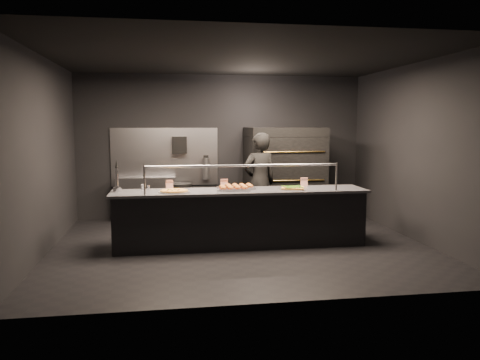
{
  "coord_description": "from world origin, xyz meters",
  "views": [
    {
      "loc": [
        -1.17,
        -7.36,
        1.96
      ],
      "look_at": [
        0.02,
        0.2,
        1.06
      ],
      "focal_mm": 35.0,
      "sensor_mm": 36.0,
      "label": 1
    }
  ],
  "objects_px": {
    "fire_extinguisher": "(206,168)",
    "towel_dispenser": "(179,145)",
    "slider_tray_b": "(239,187)",
    "square_pizza": "(293,188)",
    "beer_tap": "(117,183)",
    "worker": "(259,182)",
    "pizza_oven": "(284,174)",
    "trash_bin": "(181,202)",
    "round_pizza": "(174,191)",
    "slider_tray_a": "(234,188)",
    "prep_shelf": "(146,199)",
    "service_counter": "(240,218)"
  },
  "relations": [
    {
      "from": "fire_extinguisher",
      "to": "towel_dispenser",
      "type": "bearing_deg",
      "value": -178.96
    },
    {
      "from": "slider_tray_b",
      "to": "square_pizza",
      "type": "xyz_separation_m",
      "value": [
        0.85,
        -0.22,
        -0.01
      ]
    },
    {
      "from": "beer_tap",
      "to": "worker",
      "type": "bearing_deg",
      "value": 21.31
    },
    {
      "from": "pizza_oven",
      "to": "trash_bin",
      "type": "relative_size",
      "value": 2.46
    },
    {
      "from": "slider_tray_b",
      "to": "worker",
      "type": "bearing_deg",
      "value": 60.01
    },
    {
      "from": "pizza_oven",
      "to": "trash_bin",
      "type": "height_order",
      "value": "pizza_oven"
    },
    {
      "from": "fire_extinguisher",
      "to": "square_pizza",
      "type": "height_order",
      "value": "fire_extinguisher"
    },
    {
      "from": "worker",
      "to": "round_pizza",
      "type": "bearing_deg",
      "value": 19.72
    },
    {
      "from": "fire_extinguisher",
      "to": "slider_tray_a",
      "type": "xyz_separation_m",
      "value": [
        0.24,
        -2.4,
        -0.11
      ]
    },
    {
      "from": "pizza_oven",
      "to": "fire_extinguisher",
      "type": "xyz_separation_m",
      "value": [
        -1.55,
        0.5,
        0.09
      ]
    },
    {
      "from": "beer_tap",
      "to": "trash_bin",
      "type": "height_order",
      "value": "beer_tap"
    },
    {
      "from": "towel_dispenser",
      "to": "round_pizza",
      "type": "bearing_deg",
      "value": -93.74
    },
    {
      "from": "round_pizza",
      "to": "square_pizza",
      "type": "relative_size",
      "value": 1.1
    },
    {
      "from": "towel_dispenser",
      "to": "slider_tray_b",
      "type": "relative_size",
      "value": 0.67
    },
    {
      "from": "prep_shelf",
      "to": "fire_extinguisher",
      "type": "bearing_deg",
      "value": 3.66
    },
    {
      "from": "slider_tray_a",
      "to": "towel_dispenser",
      "type": "bearing_deg",
      "value": 108.21
    },
    {
      "from": "service_counter",
      "to": "pizza_oven",
      "type": "xyz_separation_m",
      "value": [
        1.2,
        1.9,
        0.5
      ]
    },
    {
      "from": "pizza_oven",
      "to": "slider_tray_a",
      "type": "xyz_separation_m",
      "value": [
        -1.31,
        -1.9,
        -0.01
      ]
    },
    {
      "from": "trash_bin",
      "to": "round_pizza",
      "type": "bearing_deg",
      "value": -94.14
    },
    {
      "from": "beer_tap",
      "to": "square_pizza",
      "type": "bearing_deg",
      "value": -3.3
    },
    {
      "from": "fire_extinguisher",
      "to": "round_pizza",
      "type": "relative_size",
      "value": 1.01
    },
    {
      "from": "slider_tray_a",
      "to": "worker",
      "type": "relative_size",
      "value": 0.31
    },
    {
      "from": "service_counter",
      "to": "fire_extinguisher",
      "type": "height_order",
      "value": "service_counter"
    },
    {
      "from": "service_counter",
      "to": "worker",
      "type": "distance_m",
      "value": 1.26
    },
    {
      "from": "round_pizza",
      "to": "trash_bin",
      "type": "distance_m",
      "value": 2.28
    },
    {
      "from": "service_counter",
      "to": "towel_dispenser",
      "type": "distance_m",
      "value": 2.78
    },
    {
      "from": "service_counter",
      "to": "worker",
      "type": "height_order",
      "value": "worker"
    },
    {
      "from": "service_counter",
      "to": "prep_shelf",
      "type": "xyz_separation_m",
      "value": [
        -1.6,
        2.32,
        -0.01
      ]
    },
    {
      "from": "pizza_oven",
      "to": "service_counter",
      "type": "bearing_deg",
      "value": -122.27
    },
    {
      "from": "fire_extinguisher",
      "to": "pizza_oven",
      "type": "bearing_deg",
      "value": -17.89
    },
    {
      "from": "service_counter",
      "to": "slider_tray_a",
      "type": "xyz_separation_m",
      "value": [
        -0.11,
        -0.0,
        0.49
      ]
    },
    {
      "from": "round_pizza",
      "to": "towel_dispenser",
      "type": "bearing_deg",
      "value": 86.26
    },
    {
      "from": "square_pizza",
      "to": "worker",
      "type": "relative_size",
      "value": 0.25
    },
    {
      "from": "pizza_oven",
      "to": "trash_bin",
      "type": "xyz_separation_m",
      "value": [
        -2.1,
        0.25,
        -0.58
      ]
    },
    {
      "from": "square_pizza",
      "to": "worker",
      "type": "height_order",
      "value": "worker"
    },
    {
      "from": "round_pizza",
      "to": "prep_shelf",
      "type": "bearing_deg",
      "value": 102.77
    },
    {
      "from": "pizza_oven",
      "to": "slider_tray_a",
      "type": "distance_m",
      "value": 2.31
    },
    {
      "from": "beer_tap",
      "to": "round_pizza",
      "type": "height_order",
      "value": "beer_tap"
    },
    {
      "from": "pizza_oven",
      "to": "towel_dispenser",
      "type": "distance_m",
      "value": 2.23
    },
    {
      "from": "towel_dispenser",
      "to": "pizza_oven",
      "type": "bearing_deg",
      "value": -13.14
    },
    {
      "from": "square_pizza",
      "to": "slider_tray_a",
      "type": "bearing_deg",
      "value": 176.21
    },
    {
      "from": "towel_dispenser",
      "to": "trash_bin",
      "type": "height_order",
      "value": "towel_dispenser"
    },
    {
      "from": "pizza_oven",
      "to": "fire_extinguisher",
      "type": "distance_m",
      "value": 1.63
    },
    {
      "from": "prep_shelf",
      "to": "fire_extinguisher",
      "type": "height_order",
      "value": "fire_extinguisher"
    },
    {
      "from": "pizza_oven",
      "to": "square_pizza",
      "type": "relative_size",
      "value": 4.22
    },
    {
      "from": "prep_shelf",
      "to": "slider_tray_a",
      "type": "distance_m",
      "value": 2.8
    },
    {
      "from": "square_pizza",
      "to": "trash_bin",
      "type": "height_order",
      "value": "square_pizza"
    },
    {
      "from": "worker",
      "to": "towel_dispenser",
      "type": "bearing_deg",
      "value": -58.73
    },
    {
      "from": "pizza_oven",
      "to": "square_pizza",
      "type": "bearing_deg",
      "value": -100.09
    },
    {
      "from": "slider_tray_a",
      "to": "square_pizza",
      "type": "bearing_deg",
      "value": -3.79
    }
  ]
}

